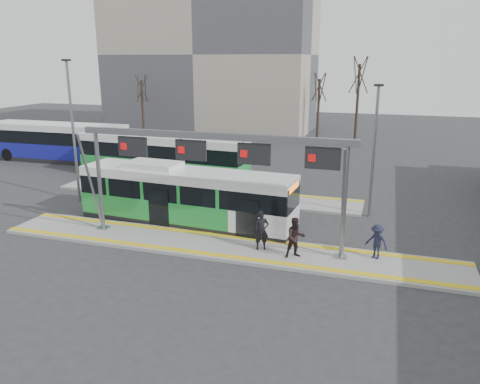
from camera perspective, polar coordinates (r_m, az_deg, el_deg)
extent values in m
plane|color=#2D2D30|center=(22.03, -2.38, -6.82)|extent=(120.00, 120.00, 0.00)
cube|color=gray|center=(22.00, -2.38, -6.64)|extent=(22.00, 3.00, 0.15)
cube|color=gray|center=(30.42, -4.34, -0.24)|extent=(20.00, 3.00, 0.15)
cube|color=yellow|center=(22.98, -1.40, -5.40)|extent=(22.00, 0.35, 0.02)
cube|color=yellow|center=(20.98, -3.46, -7.57)|extent=(22.00, 0.35, 0.02)
cube|color=yellow|center=(31.43, -3.57, 0.46)|extent=(20.00, 0.35, 0.02)
cylinder|color=slate|center=(24.33, -16.76, 1.34)|extent=(0.20, 0.20, 5.05)
cube|color=slate|center=(25.04, -16.31, -4.19)|extent=(0.50, 0.50, 0.06)
cylinder|color=slate|center=(23.78, -17.69, 0.94)|extent=(0.12, 1.46, 4.90)
cylinder|color=slate|center=(20.29, 12.60, -1.19)|extent=(0.20, 0.20, 5.05)
cube|color=slate|center=(21.14, 12.19, -7.67)|extent=(0.50, 0.50, 0.06)
cylinder|color=slate|center=(19.63, 12.40, -1.76)|extent=(0.12, 1.46, 4.90)
cube|color=slate|center=(21.04, -3.55, 6.83)|extent=(13.00, 0.25, 0.30)
cube|color=black|center=(22.89, -12.95, 5.42)|extent=(1.50, 0.12, 0.95)
cube|color=red|center=(23.06, -14.01, 5.42)|extent=(0.32, 0.02, 0.32)
cube|color=black|center=(21.54, -6.01, 5.09)|extent=(1.50, 0.12, 0.95)
cube|color=red|center=(21.66, -7.18, 5.12)|extent=(0.32, 0.02, 0.32)
cube|color=black|center=(20.54, 1.71, 4.65)|extent=(1.50, 0.12, 0.95)
cube|color=red|center=(20.60, 0.45, 4.69)|extent=(0.32, 0.02, 0.32)
cube|color=black|center=(19.95, 10.05, 4.07)|extent=(1.50, 0.12, 0.95)
cube|color=red|center=(19.94, 8.74, 4.13)|extent=(0.32, 0.02, 0.32)
cube|color=#A59D8A|center=(58.95, -3.42, 16.34)|extent=(24.00, 12.00, 18.00)
cube|color=black|center=(25.30, -6.47, -3.44)|extent=(11.81, 3.22, 0.34)
cube|color=green|center=(25.07, -6.52, -1.87)|extent=(11.81, 3.22, 1.12)
cube|color=black|center=(24.78, -6.60, 0.43)|extent=(11.80, 3.15, 0.97)
cube|color=white|center=(24.59, -6.65, 2.07)|extent=(11.81, 3.22, 0.49)
cube|color=orange|center=(22.56, 6.58, 0.55)|extent=(0.16, 1.74, 0.27)
cube|color=white|center=(25.46, -10.56, 3.28)|extent=(3.02, 1.92, 0.29)
cylinder|color=black|center=(26.44, -15.48, -2.36)|extent=(0.99, 0.35, 0.97)
cylinder|color=black|center=(28.12, -12.86, -1.08)|extent=(0.99, 0.35, 0.97)
cylinder|color=black|center=(22.89, 0.06, -4.61)|extent=(0.99, 0.35, 0.97)
cylinder|color=black|center=(24.81, 1.88, -2.97)|extent=(0.99, 0.35, 0.97)
cube|color=black|center=(35.11, -9.26, 1.97)|extent=(12.95, 3.54, 0.37)
cube|color=green|center=(34.93, -9.31, 3.25)|extent=(12.95, 3.54, 1.23)
cube|color=black|center=(34.70, -9.40, 5.10)|extent=(12.94, 3.45, 1.07)
cube|color=white|center=(34.56, -9.46, 6.40)|extent=(12.95, 3.54, 0.53)
cylinder|color=black|center=(36.52, -16.33, 2.63)|extent=(1.08, 0.39, 1.07)
cylinder|color=black|center=(38.41, -14.16, 3.43)|extent=(1.08, 0.39, 1.07)
cylinder|color=black|center=(32.22, -4.46, 1.52)|extent=(1.08, 0.39, 1.07)
cylinder|color=black|center=(34.35, -2.72, 2.45)|extent=(1.08, 0.39, 1.07)
cube|color=black|center=(43.59, -21.11, 3.82)|extent=(12.39, 2.95, 0.38)
cube|color=navy|center=(43.44, -21.22, 4.85)|extent=(12.39, 2.95, 1.23)
cube|color=black|center=(43.26, -21.37, 6.35)|extent=(12.39, 2.87, 1.07)
cube|color=white|center=(43.15, -21.48, 7.41)|extent=(12.39, 2.95, 0.54)
cylinder|color=black|center=(45.39, -26.44, 4.11)|extent=(1.08, 0.34, 1.07)
cylinder|color=black|center=(47.17, -24.46, 4.74)|extent=(1.08, 0.34, 1.07)
cylinder|color=black|center=(40.39, -18.01, 3.73)|extent=(1.08, 0.34, 1.07)
cylinder|color=black|center=(42.38, -16.17, 4.42)|extent=(1.08, 0.34, 1.07)
imported|color=black|center=(21.21, 2.64, -4.69)|extent=(0.77, 0.65, 1.80)
imported|color=black|center=(20.50, 6.79, -5.54)|extent=(1.10, 1.03, 1.80)
imported|color=#1E2036|center=(21.11, 16.32, -5.81)|extent=(1.15, 0.93, 1.56)
cylinder|color=#382B21|center=(51.90, 9.52, 9.87)|extent=(0.28, 0.28, 6.51)
cylinder|color=#382B21|center=(50.62, 14.10, 10.34)|extent=(0.28, 0.28, 8.04)
cylinder|color=#382B21|center=(53.75, -11.76, 9.83)|extent=(0.28, 0.28, 6.28)
cylinder|color=slate|center=(30.05, -19.65, 6.79)|extent=(0.16, 0.16, 8.45)
cube|color=black|center=(29.74, -20.43, 14.84)|extent=(0.50, 0.25, 0.12)
cylinder|color=slate|center=(26.37, 15.96, 4.57)|extent=(0.16, 0.16, 7.20)
cube|color=black|center=(25.95, 16.58, 12.38)|extent=(0.50, 0.25, 0.12)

